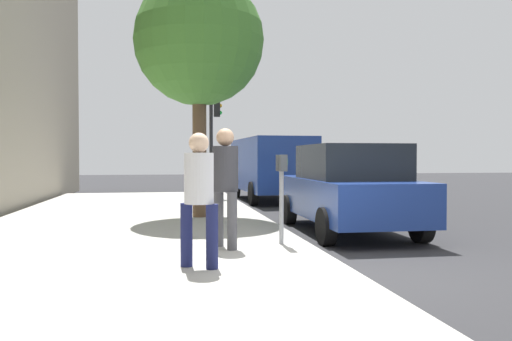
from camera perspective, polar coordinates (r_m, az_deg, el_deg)
The scene contains 9 objects.
ground_plane at distance 6.93m, azimuth 9.36°, elevation -11.18°, with size 80.00×80.00×0.00m, color #2B2B2D.
sidewalk_slab at distance 6.58m, azimuth -16.63°, elevation -11.22°, with size 28.00×6.00×0.15m, color #A8A59E.
parking_meter at distance 8.02m, azimuth 2.88°, elevation -1.03°, with size 0.36×0.12×1.41m.
pedestrian_at_meter at distance 7.65m, azimuth -3.47°, elevation -0.75°, with size 0.51×0.39×1.80m.
pedestrian_bystander at distance 6.32m, azimuth -6.40°, elevation -2.14°, with size 0.36×0.45×1.67m.
parked_sedan_near at distance 10.40m, azimuth 10.27°, elevation -1.98°, with size 4.42×2.02×1.77m.
parked_van_far at distance 17.89m, azimuth 1.62°, elevation 0.62°, with size 5.25×2.23×2.18m.
street_tree at distance 12.08m, azimuth -6.38°, elevation 14.12°, with size 2.97×2.97×5.53m.
traffic_signal at distance 17.57m, azimuth -4.72°, elevation 4.90°, with size 0.24×0.44×3.60m.
Camera 1 is at (-6.38, 2.25, 1.51)m, focal length 35.72 mm.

